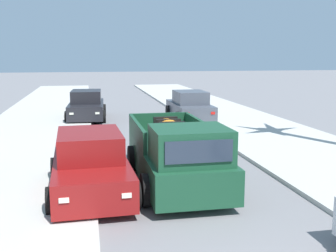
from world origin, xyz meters
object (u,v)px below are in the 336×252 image
Objects in this scene: car_left_near at (90,165)px; car_right_near at (190,107)px; car_left_mid at (86,106)px; pickup_truck at (176,155)px.

car_left_near and car_right_near have the same top height.
car_right_near is 0.99× the size of car_left_mid.
car_left_near is 1.00× the size of car_left_mid.
pickup_truck is at bearing 5.23° from car_left_near.
pickup_truck is 2.24m from car_left_near.
pickup_truck reaches higher than car_left_near.
pickup_truck is 1.22× the size of car_right_near.
pickup_truck is at bearing -79.08° from car_left_mid.
car_left_mid is (-2.31, 11.99, -0.10)m from pickup_truck.
car_left_near is at bearing -89.59° from car_left_mid.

